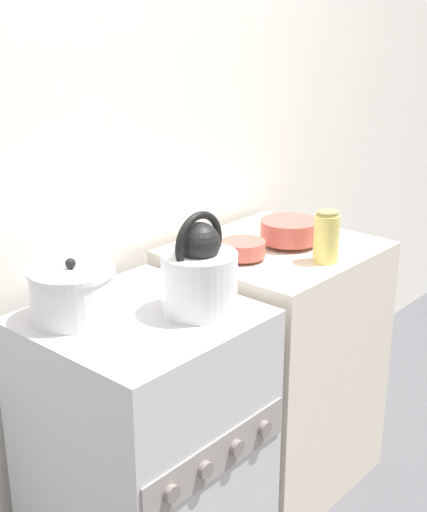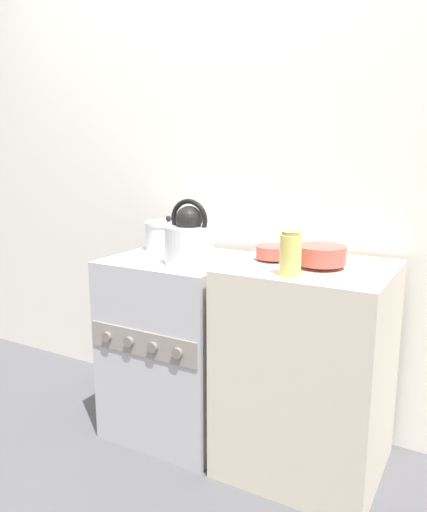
# 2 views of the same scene
# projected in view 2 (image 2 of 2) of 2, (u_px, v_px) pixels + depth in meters

# --- Properties ---
(ground_plane) EXTENTS (12.00, 12.00, 0.00)m
(ground_plane) POSITION_uv_depth(u_px,v_px,m) (146.00, 455.00, 2.16)
(ground_plane) COLOR #4C4C51
(wall_back) EXTENTS (7.00, 0.06, 2.50)m
(wall_back) POSITION_uv_depth(u_px,v_px,m) (217.00, 160.00, 2.44)
(wall_back) COLOR silver
(wall_back) RESTS_ON ground_plane
(stove) EXTENTS (0.56, 0.56, 0.83)m
(stove) POSITION_uv_depth(u_px,v_px,m) (179.00, 344.00, 2.31)
(stove) COLOR #B2B2B7
(stove) RESTS_ON ground_plane
(counter) EXTENTS (0.62, 0.56, 0.86)m
(counter) POSITION_uv_depth(u_px,v_px,m) (307.00, 368.00, 2.02)
(counter) COLOR beige
(counter) RESTS_ON ground_plane
(kettle) EXTENTS (0.25, 0.20, 0.27)m
(kettle) POSITION_uv_depth(u_px,v_px,m) (190.00, 240.00, 2.06)
(kettle) COLOR silver
(kettle) RESTS_ON stove
(cooking_pot) EXTENTS (0.23, 0.23, 0.16)m
(cooking_pot) POSITION_uv_depth(u_px,v_px,m) (169.00, 236.00, 2.37)
(cooking_pot) COLOR silver
(cooking_pot) RESTS_ON stove
(enamel_bowl) EXTENTS (0.19, 0.19, 0.08)m
(enamel_bowl) POSITION_uv_depth(u_px,v_px,m) (321.00, 255.00, 1.88)
(enamel_bowl) COLOR #B75147
(enamel_bowl) RESTS_ON counter
(small_ceramic_bowl) EXTENTS (0.14, 0.14, 0.06)m
(small_ceramic_bowl) POSITION_uv_depth(u_px,v_px,m) (273.00, 252.00, 2.01)
(small_ceramic_bowl) COLOR #B75147
(small_ceramic_bowl) RESTS_ON counter
(storage_jar) EXTENTS (0.08, 0.08, 0.16)m
(storage_jar) POSITION_uv_depth(u_px,v_px,m) (290.00, 254.00, 1.76)
(storage_jar) COLOR #E0CC66
(storage_jar) RESTS_ON counter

